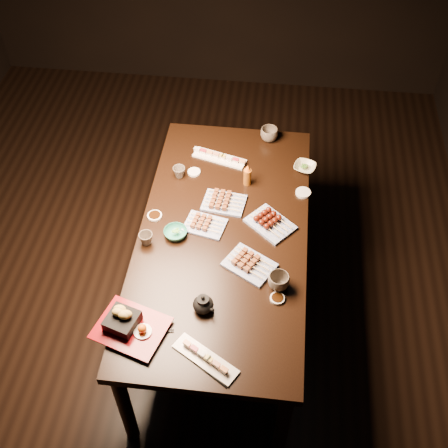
{
  "coord_description": "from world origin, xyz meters",
  "views": [
    {
      "loc": [
        0.6,
        -1.99,
        3.02
      ],
      "look_at": [
        0.37,
        0.02,
        0.77
      ],
      "focal_mm": 45.0,
      "sensor_mm": 36.0,
      "label": 1
    }
  ],
  "objects_px": {
    "teacup_near_left": "(146,239)",
    "condiment_bottle": "(247,175)",
    "sushi_platter_far": "(219,156)",
    "edamame_bowl_green": "(176,233)",
    "teacup_mid_right": "(279,281)",
    "teapot": "(203,303)",
    "yakitori_plate_center": "(205,223)",
    "yakitori_plate_right": "(250,262)",
    "teacup_far_left": "(179,172)",
    "tempura_tray": "(130,324)",
    "teacup_far_right": "(269,134)",
    "yakitori_plate_left": "(224,200)",
    "sushi_platter_near": "(205,357)",
    "dining_table": "(223,275)",
    "edamame_bowl_cream": "(305,167)"
  },
  "relations": [
    {
      "from": "teacup_near_left",
      "to": "condiment_bottle",
      "type": "bearing_deg",
      "value": 46.42
    },
    {
      "from": "sushi_platter_far",
      "to": "edamame_bowl_green",
      "type": "xyz_separation_m",
      "value": [
        -0.16,
        -0.64,
        -0.0
      ]
    },
    {
      "from": "teacup_mid_right",
      "to": "teapot",
      "type": "bearing_deg",
      "value": -153.62
    },
    {
      "from": "teacup_mid_right",
      "to": "yakitori_plate_center",
      "type": "bearing_deg",
      "value": 139.57
    },
    {
      "from": "yakitori_plate_center",
      "to": "teapot",
      "type": "xyz_separation_m",
      "value": [
        0.07,
        -0.53,
        0.02
      ]
    },
    {
      "from": "sushi_platter_far",
      "to": "yakitori_plate_right",
      "type": "xyz_separation_m",
      "value": [
        0.25,
        -0.79,
        0.01
      ]
    },
    {
      "from": "edamame_bowl_green",
      "to": "teacup_far_left",
      "type": "relative_size",
      "value": 1.71
    },
    {
      "from": "tempura_tray",
      "to": "teapot",
      "type": "height_order",
      "value": "tempura_tray"
    },
    {
      "from": "yakitori_plate_right",
      "to": "teacup_mid_right",
      "type": "bearing_deg",
      "value": -6.34
    },
    {
      "from": "yakitori_plate_center",
      "to": "teacup_far_right",
      "type": "bearing_deg",
      "value": 81.02
    },
    {
      "from": "tempura_tray",
      "to": "sushi_platter_far",
      "type": "bearing_deg",
      "value": 95.24
    },
    {
      "from": "sushi_platter_far",
      "to": "teacup_far_left",
      "type": "xyz_separation_m",
      "value": [
        -0.22,
        -0.18,
        0.01
      ]
    },
    {
      "from": "yakitori_plate_right",
      "to": "teacup_far_right",
      "type": "bearing_deg",
      "value": 117.96
    },
    {
      "from": "yakitori_plate_left",
      "to": "teacup_near_left",
      "type": "xyz_separation_m",
      "value": [
        -0.37,
        -0.33,
        0.0
      ]
    },
    {
      "from": "teacup_far_left",
      "to": "teacup_far_right",
      "type": "bearing_deg",
      "value": 38.37
    },
    {
      "from": "yakitori_plate_left",
      "to": "teacup_far_right",
      "type": "bearing_deg",
      "value": 77.1
    },
    {
      "from": "sushi_platter_far",
      "to": "sushi_platter_near",
      "type": "bearing_deg",
      "value": 110.23
    },
    {
      "from": "teapot",
      "to": "teacup_mid_right",
      "type": "bearing_deg",
      "value": 60.7
    },
    {
      "from": "edamame_bowl_green",
      "to": "teacup_far_right",
      "type": "xyz_separation_m",
      "value": [
        0.44,
        0.85,
        0.02
      ]
    },
    {
      "from": "teacup_near_left",
      "to": "yakitori_plate_right",
      "type": "bearing_deg",
      "value": -9.1
    },
    {
      "from": "sushi_platter_near",
      "to": "sushi_platter_far",
      "type": "bearing_deg",
      "value": 125.07
    },
    {
      "from": "yakitori_plate_right",
      "to": "teacup_far_right",
      "type": "xyz_separation_m",
      "value": [
        0.03,
        1.01,
        0.01
      ]
    },
    {
      "from": "dining_table",
      "to": "sushi_platter_far",
      "type": "distance_m",
      "value": 0.72
    },
    {
      "from": "yakitori_plate_center",
      "to": "edamame_bowl_cream",
      "type": "relative_size",
      "value": 1.7
    },
    {
      "from": "sushi_platter_far",
      "to": "tempura_tray",
      "type": "height_order",
      "value": "tempura_tray"
    },
    {
      "from": "edamame_bowl_green",
      "to": "condiment_bottle",
      "type": "relative_size",
      "value": 0.89
    },
    {
      "from": "sushi_platter_near",
      "to": "yakitori_plate_center",
      "type": "xyz_separation_m",
      "value": [
        -0.11,
        0.79,
        0.01
      ]
    },
    {
      "from": "dining_table",
      "to": "yakitori_plate_right",
      "type": "distance_m",
      "value": 0.48
    },
    {
      "from": "teapot",
      "to": "tempura_tray",
      "type": "bearing_deg",
      "value": -119.55
    },
    {
      "from": "teacup_far_left",
      "to": "teapot",
      "type": "xyz_separation_m",
      "value": [
        0.27,
        -0.9,
        0.02
      ]
    },
    {
      "from": "teacup_mid_right",
      "to": "sushi_platter_far",
      "type": "bearing_deg",
      "value": 114.01
    },
    {
      "from": "dining_table",
      "to": "edamame_bowl_green",
      "type": "height_order",
      "value": "edamame_bowl_green"
    },
    {
      "from": "edamame_bowl_cream",
      "to": "teacup_mid_right",
      "type": "bearing_deg",
      "value": -97.3
    },
    {
      "from": "sushi_platter_near",
      "to": "teacup_near_left",
      "type": "height_order",
      "value": "teacup_near_left"
    },
    {
      "from": "edamame_bowl_green",
      "to": "teacup_near_left",
      "type": "height_order",
      "value": "teacup_near_left"
    },
    {
      "from": "edamame_bowl_cream",
      "to": "tempura_tray",
      "type": "xyz_separation_m",
      "value": [
        -0.78,
        -1.2,
        0.04
      ]
    },
    {
      "from": "dining_table",
      "to": "teacup_far_right",
      "type": "xyz_separation_m",
      "value": [
        0.19,
        0.81,
        0.42
      ]
    },
    {
      "from": "teacup_near_left",
      "to": "condiment_bottle",
      "type": "distance_m",
      "value": 0.71
    },
    {
      "from": "edamame_bowl_green",
      "to": "edamame_bowl_cream",
      "type": "distance_m",
      "value": 0.9
    },
    {
      "from": "sushi_platter_near",
      "to": "condiment_bottle",
      "type": "bearing_deg",
      "value": 116.55
    },
    {
      "from": "yakitori_plate_left",
      "to": "tempura_tray",
      "type": "bearing_deg",
      "value": -104.05
    },
    {
      "from": "teacup_near_left",
      "to": "sushi_platter_near",
      "type": "bearing_deg",
      "value": -57.75
    },
    {
      "from": "sushi_platter_far",
      "to": "teacup_near_left",
      "type": "relative_size",
      "value": 4.38
    },
    {
      "from": "yakitori_plate_right",
      "to": "edamame_bowl_green",
      "type": "distance_m",
      "value": 0.44
    },
    {
      "from": "dining_table",
      "to": "yakitori_plate_center",
      "type": "relative_size",
      "value": 8.35
    },
    {
      "from": "edamame_bowl_cream",
      "to": "teacup_near_left",
      "type": "distance_m",
      "value": 1.06
    },
    {
      "from": "teacup_near_left",
      "to": "teacup_far_right",
      "type": "height_order",
      "value": "teacup_far_right"
    },
    {
      "from": "tempura_tray",
      "to": "teacup_far_right",
      "type": "height_order",
      "value": "tempura_tray"
    },
    {
      "from": "condiment_bottle",
      "to": "edamame_bowl_green",
      "type": "bearing_deg",
      "value": -127.86
    },
    {
      "from": "teacup_far_right",
      "to": "teapot",
      "type": "xyz_separation_m",
      "value": [
        -0.23,
        -1.29,
        0.01
      ]
    }
  ]
}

